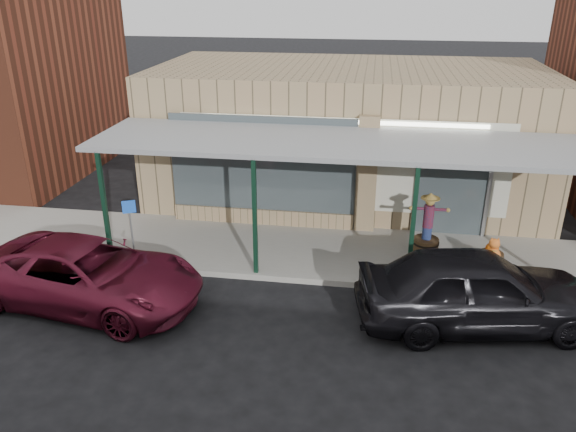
# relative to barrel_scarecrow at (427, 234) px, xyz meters

# --- Properties ---
(ground) EXTENTS (120.00, 120.00, 0.00)m
(ground) POSITION_rel_barrel_scarecrow_xyz_m (-2.31, -3.77, -0.72)
(ground) COLOR black
(ground) RESTS_ON ground
(sidewalk) EXTENTS (40.00, 3.20, 0.15)m
(sidewalk) POSITION_rel_barrel_scarecrow_xyz_m (-2.31, -0.17, -0.64)
(sidewalk) COLOR gray
(sidewalk) RESTS_ON ground
(storefront) EXTENTS (12.00, 6.25, 4.20)m
(storefront) POSITION_rel_barrel_scarecrow_xyz_m (-2.31, 4.39, 1.38)
(storefront) COLOR #8F7957
(storefront) RESTS_ON ground
(awning) EXTENTS (12.00, 3.00, 3.04)m
(awning) POSITION_rel_barrel_scarecrow_xyz_m (-2.31, -0.21, 2.29)
(awning) COLOR gray
(awning) RESTS_ON ground
(block_buildings_near) EXTENTS (61.00, 8.00, 8.00)m
(block_buildings_near) POSITION_rel_barrel_scarecrow_xyz_m (-0.30, 5.43, 3.05)
(block_buildings_near) COLOR brown
(block_buildings_near) RESTS_ON ground
(barrel_scarecrow) EXTENTS (1.01, 0.79, 1.68)m
(barrel_scarecrow) POSITION_rel_barrel_scarecrow_xyz_m (0.00, 0.00, 0.00)
(barrel_scarecrow) COLOR #503720
(barrel_scarecrow) RESTS_ON sidewalk
(barrel_pumpkin) EXTENTS (0.61, 0.61, 0.70)m
(barrel_pumpkin) POSITION_rel_barrel_scarecrow_xyz_m (1.52, -0.51, -0.32)
(barrel_pumpkin) COLOR #503720
(barrel_pumpkin) RESTS_ON sidewalk
(handicap_sign) EXTENTS (0.30, 0.15, 1.57)m
(handicap_sign) POSITION_rel_barrel_scarecrow_xyz_m (-7.31, -1.37, 0.44)
(handicap_sign) COLOR gray
(handicap_sign) RESTS_ON sidewalk
(parked_sedan) EXTENTS (5.16, 2.77, 1.67)m
(parked_sedan) POSITION_rel_barrel_scarecrow_xyz_m (0.80, -2.87, 0.12)
(parked_sedan) COLOR black
(parked_sedan) RESTS_ON ground
(car_maroon) EXTENTS (5.39, 3.11, 1.42)m
(car_maroon) POSITION_rel_barrel_scarecrow_xyz_m (-7.52, -3.28, -0.01)
(car_maroon) COLOR #501020
(car_maroon) RESTS_ON ground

